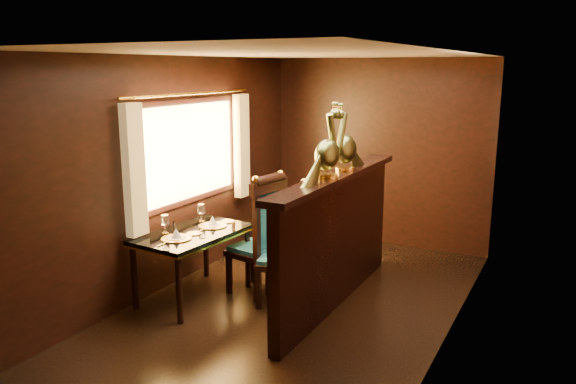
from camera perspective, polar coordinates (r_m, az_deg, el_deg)
name	(u,v)px	position (r m, az deg, el deg)	size (l,w,h in m)	color
ground	(294,308)	(5.79, 0.60, -11.67)	(5.00, 5.00, 0.00)	black
room_shell	(287,152)	(5.40, -0.08, 4.08)	(3.04, 5.04, 2.52)	black
partition	(336,237)	(5.67, 4.91, -4.56)	(0.26, 2.70, 1.36)	black
dining_table	(193,238)	(5.90, -9.67, -4.64)	(0.84, 1.28, 0.92)	black
chair_left	(293,242)	(5.65, 0.48, -5.05)	(0.57, 0.59, 1.28)	black
chair_right	(263,232)	(5.87, -2.54, -4.09)	(0.56, 0.58, 1.34)	black
peacock_left	(327,141)	(5.22, 4.01, 5.19)	(0.22, 0.59, 0.70)	#194D35
peacock_right	(346,137)	(5.63, 5.88, 5.60)	(0.22, 0.57, 0.68)	#194D35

